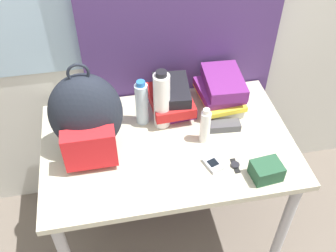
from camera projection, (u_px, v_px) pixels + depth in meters
The scene contains 11 objects.
desk at pixel (168, 157), 1.84m from camera, with size 1.12×0.72×0.74m.
backpack at pixel (86, 117), 1.62m from camera, with size 0.31×0.27×0.44m.
book_stack_left at pixel (171, 98), 1.87m from camera, with size 0.22×0.26×0.15m.
book_stack_center at pixel (221, 91), 1.89m from camera, with size 0.22×0.28×0.17m.
water_bottle at pixel (142, 103), 1.79m from camera, with size 0.06×0.06×0.24m.
sports_bottle at pixel (162, 100), 1.75m from camera, with size 0.07×0.07×0.30m.
sunscreen_bottle at pixel (205, 126), 1.72m from camera, with size 0.05×0.05×0.18m.
cell_phone at pixel (213, 164), 1.66m from camera, with size 0.08×0.10×0.02m.
sunglasses_case at pixel (224, 126), 1.82m from camera, with size 0.15×0.07×0.04m.
camera_pouch at pixel (266, 171), 1.60m from camera, with size 0.13×0.11×0.07m.
wristwatch at pixel (235, 165), 1.66m from camera, with size 0.04×0.08×0.01m.
Camera 1 is at (-0.23, -0.85, 2.01)m, focal length 42.00 mm.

